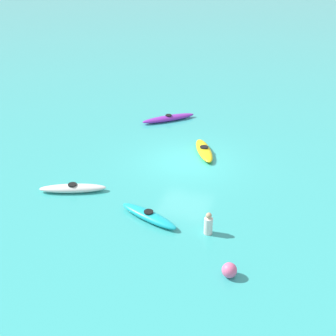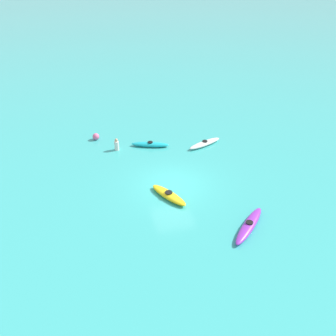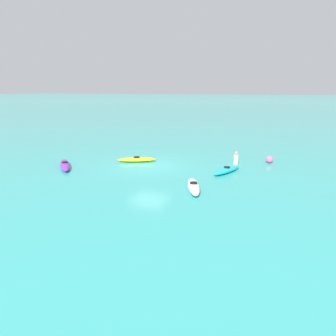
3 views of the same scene
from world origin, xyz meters
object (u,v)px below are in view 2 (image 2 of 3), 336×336
Objects in this scene: kayak_purple at (249,225)px; person_near_shore at (117,145)px; kayak_cyan at (150,144)px; kayak_yellow at (169,195)px; kayak_white at (205,143)px; buoy_pink at (96,137)px.

person_near_shore reaches higher than kayak_purple.
kayak_purple is 1.01× the size of kayak_cyan.
kayak_yellow is at bearing -138.11° from kayak_purple.
kayak_yellow is (5.57, -4.20, 0.00)m from kayak_white.
person_near_shore is (2.05, 1.27, 0.14)m from buoy_pink.
kayak_white is 6.31m from person_near_shore.
buoy_pink is at bearing -120.31° from kayak_cyan.
kayak_purple is at bearing 15.84° from kayak_cyan.
kayak_cyan is 1.03× the size of kayak_yellow.
kayak_purple is 11.34m from person_near_shore.
person_near_shore is at bearing 31.83° from buoy_pink.
person_near_shore is at bearing -152.57° from kayak_purple.
person_near_shore is (-6.51, -2.03, 0.22)m from kayak_yellow.
kayak_purple is at bearing 28.20° from buoy_pink.
buoy_pink is at bearing -111.75° from kayak_white.
kayak_white is at bearing 173.68° from kayak_purple.
kayak_white is (-9.12, 1.01, 0.00)m from kayak_purple.
buoy_pink is 2.42m from person_near_shore.
kayak_purple is at bearing 27.43° from person_near_shore.
kayak_yellow is at bearing -3.20° from kayak_cyan.
kayak_purple is 13.75m from buoy_pink.
buoy_pink reaches higher than kayak_cyan.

